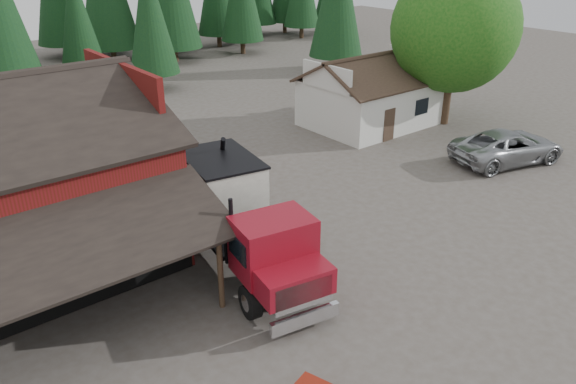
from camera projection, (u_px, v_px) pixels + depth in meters
ground at (379, 276)px, 20.97m from camera, size 120.00×120.00×0.00m
farmhouse at (371, 100)px, 36.83m from camera, size 8.60×6.42×4.65m
deciduous_tree at (455, 33)px, 35.18m from camera, size 8.00×8.00×10.20m
conifer_backdrop at (36, 74)px, 50.69m from camera, size 76.00×16.00×16.00m
near_pine_b at (150, 15)px, 43.11m from camera, size 3.96×3.96×10.40m
feed_truck at (240, 215)px, 20.98m from camera, size 4.23×10.07×4.41m
silver_car at (508, 146)px, 31.00m from camera, size 7.06×4.62×1.81m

